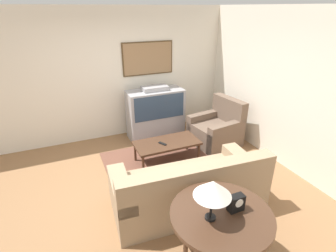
% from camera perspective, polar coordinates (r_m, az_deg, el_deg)
% --- Properties ---
extents(ground_plane, '(12.00, 12.00, 0.00)m').
position_cam_1_polar(ground_plane, '(4.34, -5.68, -13.41)').
color(ground_plane, '#8E6642').
extents(wall_back, '(12.00, 0.10, 2.70)m').
position_cam_1_polar(wall_back, '(5.66, -12.93, 10.58)').
color(wall_back, silver).
rests_on(wall_back, ground_plane).
extents(wall_right, '(0.06, 12.00, 2.70)m').
position_cam_1_polar(wall_right, '(5.05, 23.55, 7.42)').
color(wall_right, silver).
rests_on(wall_right, ground_plane).
extents(area_rug, '(2.04, 1.45, 0.01)m').
position_cam_1_polar(area_rug, '(5.00, -1.61, -7.55)').
color(area_rug, brown).
rests_on(area_rug, ground_plane).
extents(tv, '(1.20, 0.54, 1.15)m').
position_cam_1_polar(tv, '(5.73, -2.76, 2.81)').
color(tv, '#9E9EA3').
rests_on(tv, ground_plane).
extents(couch, '(2.18, 1.10, 0.88)m').
position_cam_1_polar(couch, '(3.83, 4.55, -13.50)').
color(couch, '#9E8466').
rests_on(couch, ground_plane).
extents(armchair, '(0.99, 0.96, 0.96)m').
position_cam_1_polar(armchair, '(5.58, 10.54, -0.85)').
color(armchair, brown).
rests_on(armchair, ground_plane).
extents(coffee_table, '(1.18, 0.58, 0.41)m').
position_cam_1_polar(coffee_table, '(4.81, -0.24, -3.91)').
color(coffee_table, '#472D1E').
rests_on(coffee_table, ground_plane).
extents(console_table, '(1.06, 1.06, 0.76)m').
position_cam_1_polar(console_table, '(2.89, 11.52, -19.11)').
color(console_table, '#472D1E').
rests_on(console_table, ground_plane).
extents(table_lamp, '(0.37, 0.37, 0.45)m').
position_cam_1_polar(table_lamp, '(2.54, 9.72, -13.34)').
color(table_lamp, black).
rests_on(table_lamp, console_table).
extents(mantel_clock, '(0.16, 0.10, 0.18)m').
position_cam_1_polar(mantel_clock, '(2.85, 14.61, -15.90)').
color(mantel_clock, black).
rests_on(mantel_clock, console_table).
extents(remote, '(0.11, 0.16, 0.02)m').
position_cam_1_polar(remote, '(4.72, -1.20, -3.85)').
color(remote, black).
rests_on(remote, coffee_table).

